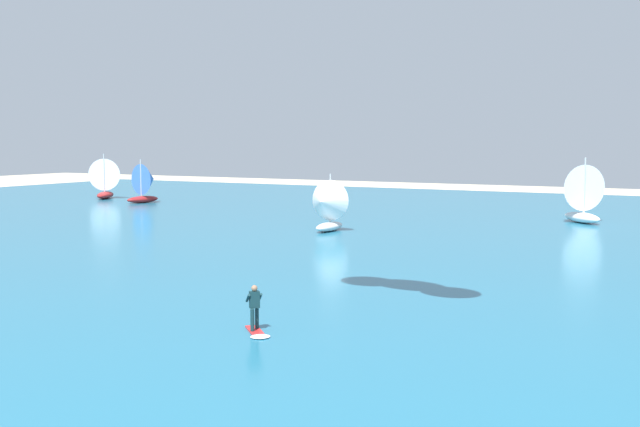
# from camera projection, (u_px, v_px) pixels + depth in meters

# --- Properties ---
(ocean) EXTENTS (160.00, 90.00, 0.10)m
(ocean) POSITION_uv_depth(u_px,v_px,m) (526.00, 236.00, 54.00)
(ocean) COLOR #236B89
(ocean) RESTS_ON ground
(kitesurfer) EXTENTS (1.78, 1.79, 1.67)m
(kitesurfer) POSITION_uv_depth(u_px,v_px,m) (256.00, 316.00, 26.82)
(kitesurfer) COLOR red
(kitesurfer) RESTS_ON ocean
(sailboat_heeled_over) EXTENTS (4.16, 4.67, 5.21)m
(sailboat_heeled_over) POSITION_uv_depth(u_px,v_px,m) (106.00, 178.00, 88.24)
(sailboat_heeled_over) COLOR maroon
(sailboat_heeled_over) RESTS_ON ocean
(sailboat_mid_right) EXTENTS (4.70, 4.79, 5.38)m
(sailboat_mid_right) POSITION_uv_depth(u_px,v_px,m) (578.00, 192.00, 62.80)
(sailboat_mid_right) COLOR white
(sailboat_mid_right) RESTS_ON ocean
(sailboat_leading) EXTENTS (3.62, 4.17, 4.72)m
(sailboat_leading) POSITION_uv_depth(u_px,v_px,m) (147.00, 183.00, 82.28)
(sailboat_leading) COLOR maroon
(sailboat_leading) RESTS_ON ocean
(sailboat_anchored_offshore) EXTENTS (3.05, 3.63, 4.30)m
(sailboat_anchored_offshore) POSITION_uv_depth(u_px,v_px,m) (326.00, 205.00, 56.03)
(sailboat_anchored_offshore) COLOR silver
(sailboat_anchored_offshore) RESTS_ON ocean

